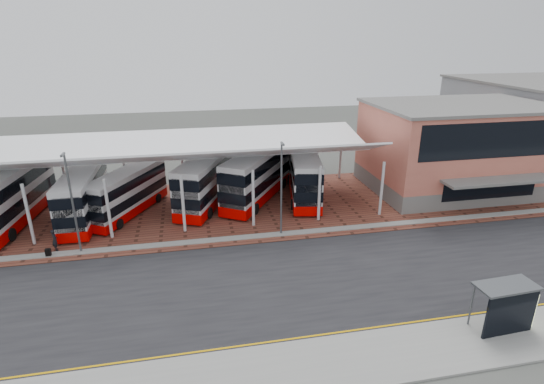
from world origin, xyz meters
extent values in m
plane|color=#454742|center=(0.00, 0.00, 0.00)|extent=(140.00, 140.00, 0.00)
cube|color=black|center=(0.00, -1.00, 0.01)|extent=(120.00, 14.00, 0.02)
cube|color=brown|center=(2.00, 13.00, 0.03)|extent=(72.00, 16.00, 0.06)
cube|color=gray|center=(0.00, -9.00, 0.07)|extent=(120.00, 4.00, 0.14)
cube|color=gray|center=(0.00, 6.20, 0.07)|extent=(120.00, 0.80, 0.14)
cube|color=#E6A300|center=(0.00, -7.00, 0.03)|extent=(120.00, 0.12, 0.01)
cube|color=#E6A300|center=(0.00, -6.70, 0.03)|extent=(120.00, 0.12, 0.01)
cylinder|color=silver|center=(-24.00, 19.50, 2.30)|extent=(0.26, 0.26, 4.60)
cylinder|color=silver|center=(-18.00, 8.50, 2.60)|extent=(0.26, 0.26, 5.20)
cylinder|color=silver|center=(-18.00, 19.50, 2.30)|extent=(0.26, 0.26, 4.60)
cylinder|color=silver|center=(-12.00, 8.50, 2.60)|extent=(0.26, 0.26, 5.20)
cylinder|color=silver|center=(-12.00, 19.50, 2.30)|extent=(0.26, 0.26, 4.60)
cylinder|color=silver|center=(-6.00, 8.50, 2.60)|extent=(0.26, 0.26, 5.20)
cylinder|color=silver|center=(-6.00, 19.50, 2.30)|extent=(0.26, 0.26, 4.60)
cylinder|color=silver|center=(0.00, 8.50, 2.60)|extent=(0.26, 0.26, 5.20)
cylinder|color=silver|center=(0.00, 19.50, 2.30)|extent=(0.26, 0.26, 4.60)
cylinder|color=silver|center=(6.00, 8.50, 2.60)|extent=(0.26, 0.26, 5.20)
cylinder|color=silver|center=(6.00, 19.50, 2.30)|extent=(0.26, 0.26, 4.60)
cylinder|color=silver|center=(12.00, 8.50, 2.60)|extent=(0.26, 0.26, 5.20)
cylinder|color=silver|center=(12.00, 19.50, 2.30)|extent=(0.26, 0.26, 4.60)
cube|color=white|center=(-6.00, 10.70, 6.10)|extent=(37.00, 4.95, 1.95)
cube|color=white|center=(-6.00, 16.30, 5.90)|extent=(37.00, 7.12, 1.43)
cube|color=slate|center=(23.00, 14.00, 0.90)|extent=(18.00, 12.00, 1.80)
cube|color=#C36754|center=(23.00, 14.00, 5.40)|extent=(18.00, 12.00, 7.20)
cube|color=black|center=(23.00, 8.10, 6.80)|extent=(16.00, 0.25, 3.40)
cube|color=black|center=(23.00, 8.10, 2.10)|extent=(10.00, 0.25, 2.20)
cube|color=slate|center=(23.00, 7.00, 3.20)|extent=(11.00, 2.40, 0.25)
cube|color=slate|center=(23.00, 14.00, 9.10)|extent=(18.40, 12.40, 0.30)
cylinder|color=#4B4E52|center=(-14.00, 6.30, 4.00)|extent=(0.16, 0.16, 8.00)
cube|color=#4B4E52|center=(-14.00, 6.00, 8.00)|extent=(0.15, 0.90, 0.15)
cylinder|color=#4B4E52|center=(2.00, 6.30, 4.00)|extent=(0.16, 0.16, 8.00)
cube|color=#4B4E52|center=(2.00, 6.00, 8.00)|extent=(0.15, 0.90, 0.15)
cube|color=silver|center=(-20.88, 13.42, 2.70)|extent=(4.06, 12.31, 4.72)
cube|color=#C80100|center=(-20.88, 13.42, 0.77)|extent=(4.11, 12.36, 0.99)
cube|color=black|center=(-20.88, 13.42, 2.20)|extent=(4.11, 12.36, 1.04)
cube|color=black|center=(-20.88, 13.42, 3.96)|extent=(4.11, 12.36, 1.04)
cylinder|color=black|center=(-19.94, 9.43, 0.61)|extent=(0.43, 1.13, 1.10)
cylinder|color=black|center=(-21.82, 17.41, 0.61)|extent=(0.43, 1.13, 1.10)
cylinder|color=black|center=(-19.09, 17.11, 0.61)|extent=(0.43, 1.13, 1.10)
cube|color=silver|center=(-14.86, 13.11, 2.45)|extent=(2.56, 10.96, 4.28)
cube|color=#C80100|center=(-14.86, 13.11, 0.71)|extent=(2.60, 11.00, 0.90)
cube|color=black|center=(-14.86, 13.11, 2.00)|extent=(2.60, 11.00, 0.94)
cube|color=black|center=(-14.86, 13.11, 3.59)|extent=(2.60, 11.00, 0.94)
cube|color=black|center=(-14.90, 7.69, 2.35)|extent=(2.24, 0.11, 3.58)
cylinder|color=black|center=(-16.13, 9.62, 0.56)|extent=(0.29, 1.00, 0.99)
cylinder|color=black|center=(-13.64, 9.60, 0.56)|extent=(0.29, 1.00, 0.99)
cylinder|color=black|center=(-16.08, 16.62, 0.56)|extent=(0.29, 1.00, 0.99)
cylinder|color=black|center=(-13.60, 16.60, 0.56)|extent=(0.29, 1.00, 0.99)
cube|color=silver|center=(-11.09, 13.45, 2.25)|extent=(6.71, 9.96, 3.93)
cube|color=#C80100|center=(-11.09, 13.45, 0.65)|extent=(6.75, 10.01, 0.82)
cube|color=black|center=(-11.09, 13.45, 1.84)|extent=(6.75, 10.01, 0.87)
cube|color=black|center=(-11.09, 13.45, 3.30)|extent=(6.75, 10.01, 0.87)
cube|color=black|center=(-13.41, 9.04, 2.16)|extent=(1.86, 1.04, 3.29)
cylinder|color=black|center=(-13.60, 11.13, 0.52)|extent=(0.65, 0.93, 0.91)
cylinder|color=black|center=(-11.58, 10.07, 0.52)|extent=(0.65, 0.93, 0.91)
cylinder|color=black|center=(-10.61, 16.83, 0.52)|extent=(0.65, 0.93, 0.91)
cylinder|color=black|center=(-8.58, 15.76, 0.52)|extent=(0.65, 0.93, 0.91)
cube|color=silver|center=(-3.51, 14.76, 2.63)|extent=(7.08, 11.90, 4.61)
cube|color=#C80100|center=(-3.51, 14.76, 0.76)|extent=(7.14, 11.95, 0.96)
cube|color=black|center=(-3.51, 14.76, 2.15)|extent=(7.14, 11.95, 1.02)
cube|color=black|center=(-3.51, 14.76, 3.87)|extent=(7.14, 11.95, 1.02)
cube|color=black|center=(-5.79, 9.38, 2.53)|extent=(2.26, 1.04, 3.86)
cylinder|color=black|center=(-6.22, 11.81, 0.60)|extent=(0.70, 1.10, 1.07)
cylinder|color=black|center=(-3.75, 10.76, 0.60)|extent=(0.70, 1.10, 1.07)
cylinder|color=black|center=(-3.26, 18.75, 0.60)|extent=(0.70, 1.10, 1.07)
cylinder|color=black|center=(-0.80, 17.71, 0.60)|extent=(0.70, 1.10, 1.07)
cube|color=silver|center=(1.47, 14.83, 2.70)|extent=(8.81, 11.68, 4.73)
cube|color=#C80100|center=(1.47, 14.83, 0.77)|extent=(8.87, 11.74, 0.99)
cube|color=black|center=(1.47, 14.83, 2.20)|extent=(8.87, 11.74, 1.04)
cube|color=black|center=(1.47, 14.83, 3.96)|extent=(8.87, 11.74, 1.04)
cube|color=black|center=(-1.75, 9.77, 2.59)|extent=(2.15, 1.42, 3.96)
cylinder|color=black|center=(-1.77, 12.30, 0.61)|extent=(0.85, 1.09, 1.10)
cylinder|color=black|center=(0.55, 10.82, 0.61)|extent=(0.85, 1.09, 1.10)
cylinder|color=black|center=(2.39, 18.83, 0.61)|extent=(0.85, 1.09, 1.10)
cylinder|color=black|center=(4.71, 17.36, 0.61)|extent=(0.85, 1.09, 1.10)
cube|color=silver|center=(6.24, 14.62, 2.57)|extent=(4.73, 11.81, 4.50)
cube|color=#C80100|center=(6.24, 14.62, 0.74)|extent=(4.78, 11.86, 0.94)
cube|color=black|center=(6.24, 14.62, 2.10)|extent=(4.78, 11.86, 0.99)
cube|color=black|center=(6.24, 14.62, 3.78)|extent=(4.78, 11.86, 0.99)
cube|color=black|center=(5.17, 9.01, 2.47)|extent=(2.33, 0.55, 3.77)
cylinder|color=black|center=(4.26, 11.24, 0.58)|extent=(0.48, 1.08, 1.05)
cylinder|color=black|center=(6.83, 10.75, 0.58)|extent=(0.48, 1.08, 1.05)
cylinder|color=black|center=(5.65, 18.49, 0.58)|extent=(0.48, 1.08, 1.05)
cylinder|color=black|center=(8.22, 17.99, 0.58)|extent=(0.48, 1.08, 1.05)
imported|color=black|center=(-15.96, 6.99, 0.94)|extent=(0.65, 0.76, 1.76)
cube|color=black|center=(-16.26, 6.00, 0.38)|extent=(0.38, 0.27, 0.65)
cube|color=black|center=(11.67, -8.84, 1.49)|extent=(3.23, 0.29, 2.69)
cube|color=#4B4E52|center=(11.63, -8.20, 2.89)|extent=(3.52, 1.78, 0.13)
cylinder|color=#4B4E52|center=(10.10, -7.62, 1.49)|extent=(0.11, 0.11, 2.69)
cylinder|color=#4B4E52|center=(13.11, -7.48, 1.49)|extent=(0.11, 0.11, 2.69)
cube|color=#B9C68B|center=(13.35, -8.11, 1.32)|extent=(0.22, 1.19, 2.15)
camera|label=1|loc=(-5.19, -25.42, 16.08)|focal=28.00mm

